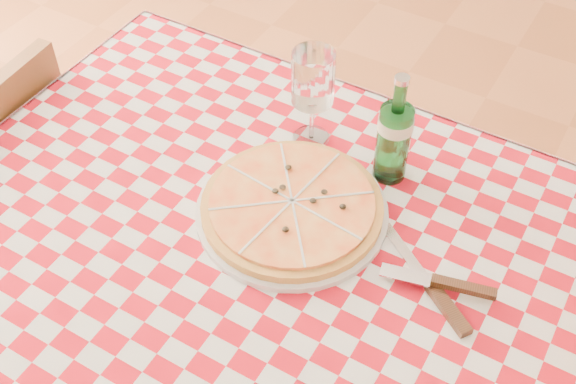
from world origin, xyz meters
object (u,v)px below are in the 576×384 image
at_px(chair_far, 0,194).
at_px(pizza_plate, 292,206).
at_px(wine_glass, 312,99).
at_px(dining_table, 281,275).
at_px(water_bottle, 395,129).

bearing_deg(chair_far, pizza_plate, -177.79).
relative_size(chair_far, wine_glass, 3.99).
relative_size(chair_far, pizza_plate, 2.38).
bearing_deg(dining_table, chair_far, -178.61).
bearing_deg(wine_glass, pizza_plate, -70.92).
height_order(pizza_plate, water_bottle, water_bottle).
bearing_deg(dining_table, pizza_plate, 102.52).
relative_size(water_bottle, wine_glass, 1.12).
relative_size(dining_table, wine_glass, 5.79).
bearing_deg(wine_glass, chair_far, -158.23).
xyz_separation_m(chair_far, wine_glass, (0.69, 0.28, 0.39)).
height_order(dining_table, wine_glass, wine_glass).
bearing_deg(chair_far, dining_table, 177.35).
bearing_deg(pizza_plate, chair_far, -173.74).
bearing_deg(water_bottle, wine_glass, 176.11).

